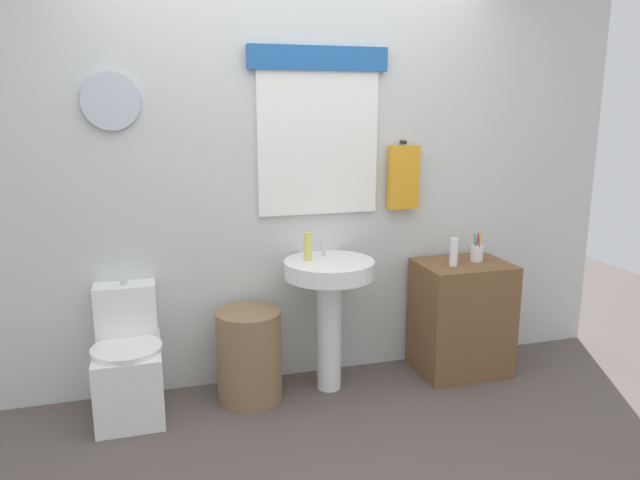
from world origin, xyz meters
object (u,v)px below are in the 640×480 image
Objects in this scene: laundry_hamper at (249,355)px; wooden_cabinet at (461,317)px; toothbrush_cup at (477,253)px; toilet at (129,365)px; lotion_bottle at (454,252)px; pedestal_sink at (329,292)px; soap_bottle at (308,246)px.

wooden_cabinet is at bearing 0.00° from laundry_hamper.
toothbrush_cup is at bearing 0.77° from laundry_hamper.
lotion_bottle is at bearing -2.08° from toilet.
pedestal_sink is at bearing 0.00° from laundry_hamper.
pedestal_sink is at bearing 180.00° from wooden_cabinet.
soap_bottle is at bearing 7.63° from laundry_hamper.
pedestal_sink is at bearing -178.85° from toothbrush_cup.
wooden_cabinet is at bearing 0.00° from pedestal_sink.
laundry_hamper is 0.74× the size of wooden_cabinet.
wooden_cabinet reaches higher than laundry_hamper.
toilet is 2.05m from lotion_bottle.
laundry_hamper is at bearing 178.23° from lotion_bottle.
toilet is at bearing 179.13° from wooden_cabinet.
toilet is 3.99× the size of toothbrush_cup.
laundry_hamper is at bearing -2.66° from toilet.
toilet is 0.68m from laundry_hamper.
lotion_bottle is at bearing -5.58° from soap_bottle.
toothbrush_cup is at bearing 16.70° from lotion_bottle.
laundry_hamper is 2.95× the size of toothbrush_cup.
toilet reaches higher than wooden_cabinet.
toothbrush_cup reaches higher than wooden_cabinet.
pedestal_sink is (1.17, -0.03, 0.34)m from toilet.
pedestal_sink is 4.62× the size of lotion_bottle.
laundry_hamper is 1.41m from lotion_bottle.
toothbrush_cup is (1.49, 0.02, 0.52)m from laundry_hamper.
pedestal_sink reaches higher than toilet.
soap_bottle is at bearing 157.38° from pedestal_sink.
wooden_cabinet is at bearing 21.78° from lotion_bottle.
toilet is 1.22m from soap_bottle.
wooden_cabinet is 4.36× the size of soap_bottle.
wooden_cabinet is (1.39, 0.00, 0.09)m from laundry_hamper.
lotion_bottle is (0.92, -0.09, -0.08)m from soap_bottle.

